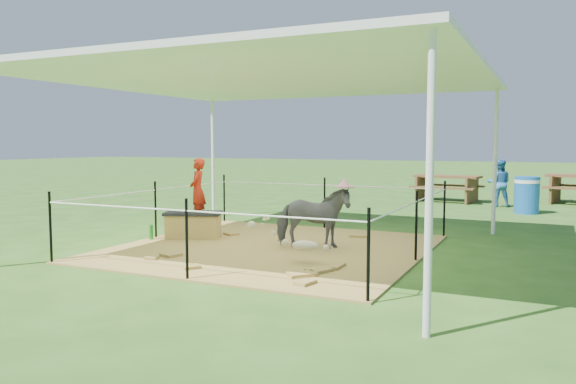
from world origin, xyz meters
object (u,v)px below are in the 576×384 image
at_px(green_bottle, 151,232).
at_px(trash_barrel, 527,195).
at_px(pony, 313,218).
at_px(picnic_table_near, 447,188).
at_px(straw_bale, 193,226).
at_px(foal, 305,244).
at_px(distant_person, 499,183).
at_px(woman, 198,184).

height_order(green_bottle, trash_barrel, trash_barrel).
bearing_deg(pony, picnic_table_near, -25.33).
relative_size(straw_bale, foal, 0.93).
bearing_deg(distant_person, woman, 52.13).
relative_size(woman, distant_person, 0.86).
distance_m(woman, distant_person, 8.64).
distance_m(straw_bale, trash_barrel, 8.08).
bearing_deg(picnic_table_near, green_bottle, -104.24).
distance_m(green_bottle, trash_barrel, 8.78).
bearing_deg(trash_barrel, picnic_table_near, 137.29).
xyz_separation_m(green_bottle, pony, (2.81, 0.38, 0.36)).
distance_m(pony, foal, 1.05).
bearing_deg(picnic_table_near, distant_person, -21.00).
height_order(foal, distant_person, distant_person).
relative_size(pony, distant_person, 0.92).
distance_m(straw_bale, distant_person, 8.69).
distance_m(trash_barrel, distant_person, 1.42).
height_order(woman, green_bottle, woman).
relative_size(foal, trash_barrel, 1.10).
bearing_deg(green_bottle, pony, 7.64).
relative_size(woman, trash_barrel, 1.23).
distance_m(trash_barrel, picnic_table_near, 2.94).
relative_size(foal, picnic_table_near, 0.54).
bearing_deg(foal, trash_barrel, 64.67).
xyz_separation_m(pony, trash_barrel, (2.79, 6.38, -0.08)).
xyz_separation_m(trash_barrel, picnic_table_near, (-2.16, 1.99, -0.06)).
bearing_deg(green_bottle, straw_bale, 39.29).
relative_size(pony, trash_barrel, 1.31).
bearing_deg(picnic_table_near, pony, -87.09).
height_order(foal, trash_barrel, trash_barrel).
distance_m(straw_bale, picnic_table_near, 8.79).
height_order(trash_barrel, picnic_table_near, trash_barrel).
height_order(pony, trash_barrel, pony).
height_order(straw_bale, woman, woman).
distance_m(green_bottle, foal, 3.17).
xyz_separation_m(straw_bale, green_bottle, (-0.55, -0.45, -0.07)).
bearing_deg(picnic_table_near, trash_barrel, -35.46).
bearing_deg(foal, green_bottle, 162.27).
xyz_separation_m(foal, picnic_table_near, (0.34, 9.36, 0.08)).
bearing_deg(foal, woman, 150.04).
bearing_deg(woman, distant_person, 129.46).
relative_size(straw_bale, green_bottle, 3.60).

